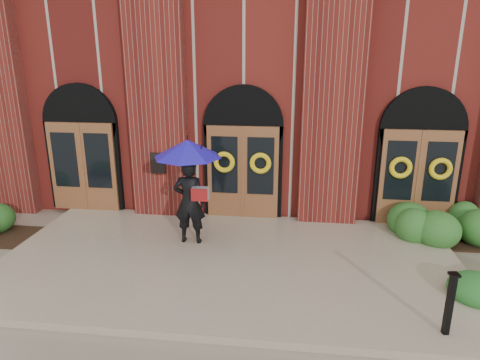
# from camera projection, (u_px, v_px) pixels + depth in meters

# --- Properties ---
(ground) EXTENTS (90.00, 90.00, 0.00)m
(ground) POSITION_uv_depth(u_px,v_px,m) (228.00, 268.00, 9.26)
(ground) COLOR gray
(ground) RESTS_ON ground
(landing) EXTENTS (10.00, 5.30, 0.15)m
(landing) POSITION_uv_depth(u_px,v_px,m) (229.00, 262.00, 9.38)
(landing) COLOR tan
(landing) RESTS_ON ground
(church_building) EXTENTS (16.20, 12.53, 7.00)m
(church_building) POSITION_uv_depth(u_px,v_px,m) (261.00, 78.00, 16.57)
(church_building) COLOR maroon
(church_building) RESTS_ON ground
(man_with_umbrella) EXTENTS (1.57, 1.57, 2.47)m
(man_with_umbrella) POSITION_uv_depth(u_px,v_px,m) (189.00, 172.00, 9.71)
(man_with_umbrella) COLOR black
(man_with_umbrella) RESTS_ON landing
(metal_post) EXTENTS (0.17, 0.17, 1.09)m
(metal_post) POSITION_uv_depth(u_px,v_px,m) (450.00, 303.00, 6.73)
(metal_post) COLOR black
(metal_post) RESTS_ON landing
(hedge_wall_right) EXTENTS (3.26, 1.30, 0.84)m
(hedge_wall_right) POSITION_uv_depth(u_px,v_px,m) (448.00, 223.00, 10.61)
(hedge_wall_right) COLOR #2A5E21
(hedge_wall_right) RESTS_ON ground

